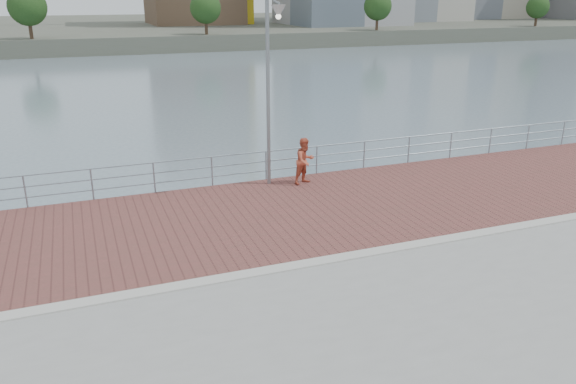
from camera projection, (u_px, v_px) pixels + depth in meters
name	position (u px, v px, depth m)	size (l,w,h in m)	color
water	(314.00, 330.00, 15.21)	(400.00, 400.00, 0.00)	slate
brick_lane	(270.00, 215.00, 17.70)	(40.00, 6.80, 0.02)	brown
curb	(315.00, 262.00, 14.53)	(40.00, 0.40, 0.06)	#B7B5AD
far_shore	(92.00, 29.00, 122.65)	(320.00, 95.00, 2.50)	#4C5142
guardrail	(239.00, 165.00, 20.47)	(39.06, 0.06, 1.13)	#8C9EA8
street_lamp	(272.00, 54.00, 18.59)	(0.48, 1.40, 6.61)	gray
bystander	(305.00, 161.00, 20.32)	(0.83, 0.64, 1.70)	#C8553A
shoreline_trees	(123.00, 8.00, 81.77)	(144.27, 5.20, 6.94)	#473323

